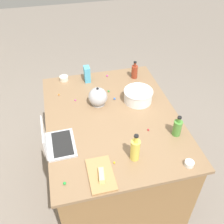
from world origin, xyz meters
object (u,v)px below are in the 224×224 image
Objects in this scene: mixing_bowl_large at (138,95)px; ramekin_small at (64,78)px; laptop at (56,142)px; kettle at (98,97)px; bottle_soy at (135,71)px; bottle_olive at (177,127)px; ramekin_medium at (189,164)px; bottle_oil at (135,149)px; butter_stick_left at (101,175)px; cutting_board at (101,174)px; candy_bag at (87,74)px.

ramekin_small is (0.53, 0.66, -0.04)m from mixing_bowl_large.
kettle is (0.45, -0.43, 0.03)m from laptop.
ramekin_small is (0.13, 0.75, -0.05)m from bottle_soy.
bottle_olive is at bearing -174.82° from bottle_soy.
ramekin_small is (0.48, 0.28, -0.06)m from kettle.
bottle_oil is at bearing 66.90° from ramekin_medium.
bottle_oil is 3.51× the size of ramekin_medium.
bottle_soy reaches higher than butter_stick_left.
kettle is (0.55, 0.55, 0.00)m from bottle_olive.
ramekin_small is at bearing 6.00° from cutting_board.
bottle_oil reaches higher than kettle.
cutting_board is 4.35× the size of ramekin_medium.
ramekin_small reaches higher than cutting_board.
bottle_olive is at bearing -69.88° from cutting_board.
mixing_bowl_large reaches higher than ramekin_small.
ramekin_medium is at bearing -171.07° from mixing_bowl_large.
bottle_soy reaches higher than kettle.
mixing_bowl_large is 1.43× the size of bottle_soy.
ramekin_medium is at bearing -95.76° from cutting_board.
mixing_bowl_large is 1.31× the size of kettle.
butter_stick_left is 0.66m from ramekin_medium.
mixing_bowl_large is 0.85m from ramekin_small.
bottle_olive is at bearing -68.74° from bottle_oil.
bottle_oil is at bearing -66.89° from butter_stick_left.
bottle_oil is (-1.07, 0.33, 0.02)m from bottle_soy.
ramekin_small is at bearing 80.20° from bottle_soy.
bottle_oil reaches higher than ramekin_small.
bottle_soy reaches higher than ramekin_medium.
mixing_bowl_large is at bearing 18.57° from bottle_olive.
bottle_soy reaches higher than mixing_bowl_large.
butter_stick_left reaches higher than ramekin_medium.
candy_bag is at bearing 83.78° from bottle_soy.
mixing_bowl_large is at bearing -128.69° from ramekin_small.
ramekin_medium is at bearing 172.82° from bottle_olive.
bottle_olive reaches higher than ramekin_medium.
cutting_board is at bearing 174.96° from candy_bag.
mixing_bowl_large is 3.98× the size of ramekin_medium.
cutting_board is at bearing 0.00° from butter_stick_left.
bottle_soy is at bearing -27.81° from cutting_board.
laptop is at bearing 65.96° from ramekin_medium.
cutting_board is at bearing 108.39° from bottle_oil.
bottle_olive reaches higher than cutting_board.
butter_stick_left is (-0.03, 0.00, 0.03)m from cutting_board.
butter_stick_left reaches higher than ramekin_small.
bottle_oil reaches higher than bottle_soy.
cutting_board is at bearing 152.19° from bottle_soy.
mixing_bowl_large reaches higher than cutting_board.
laptop reaches higher than candy_bag.
mixing_bowl_large is at bearing -20.00° from bottle_oil.
mixing_bowl_large is at bearing 167.51° from bottle_soy.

